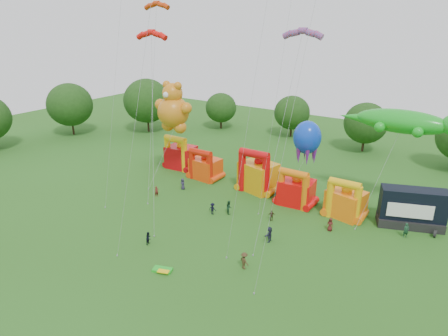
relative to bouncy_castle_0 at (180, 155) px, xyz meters
The scene contains 24 objects.
ground 32.87m from the bouncy_castle_0, 60.78° to the right, with size 160.00×160.00×0.00m, color #285818.
tree_ring 31.94m from the bouncy_castle_0, 62.10° to the right, with size 123.45×125.55×12.07m.
bouncy_castle_0 is the anchor object (origin of this frame).
bouncy_castle_1 6.61m from the bouncy_castle_0, 14.05° to the right, with size 4.84×4.03×5.20m.
bouncy_castle_2 16.01m from the bouncy_castle_0, ahead, with size 6.02×5.28×6.77m.
bouncy_castle_3 22.88m from the bouncy_castle_0, ahead, with size 4.91×4.08×5.50m.
bouncy_castle_4 29.76m from the bouncy_castle_0, ahead, with size 5.16×4.48×5.55m.
stage_trailer 37.38m from the bouncy_castle_0, ahead, with size 8.24×5.38×5.01m.
teddy_bear_kite 9.43m from the bouncy_castle_0, 62.72° to the right, with size 6.91×8.71×15.78m.
gecko_kite 33.97m from the bouncy_castle_0, ahead, with size 14.96×11.45×13.85m.
octopus_kite 22.06m from the bouncy_castle_0, ahead, with size 4.12×8.65×10.69m.
parafoil_kites 17.57m from the bouncy_castle_0, 60.42° to the right, with size 28.46×16.09×27.58m.
diamond_kites 27.24m from the bouncy_castle_0, 40.25° to the right, with size 28.89×24.01×42.00m.
folded_kite_bundle 30.68m from the bouncy_castle_0, 54.24° to the right, with size 2.22×1.60×0.31m.
spectator_0 9.64m from the bouncy_castle_0, 48.64° to the right, with size 0.86×0.56×1.76m, color #2B2640.
spectator_1 12.39m from the bouncy_castle_0, 67.18° to the right, with size 0.58×0.38×1.59m, color maroon.
spectator_2 19.41m from the bouncy_castle_0, 31.23° to the right, with size 0.91×0.71×1.87m, color #183C22.
spectator_3 18.81m from the bouncy_castle_0, 37.63° to the right, with size 1.05×0.60×1.62m, color black.
spectator_4 24.00m from the bouncy_castle_0, 21.56° to the right, with size 0.91×0.38×1.55m, color #3C2B18.
spectator_5 27.89m from the bouncy_castle_0, 28.91° to the right, with size 1.77×0.57×1.91m, color #262840.
spectator_6 30.33m from the bouncy_castle_0, 13.57° to the right, with size 0.83×0.54×1.70m, color #511A17.
spectator_7 37.72m from the bouncy_castle_0, ahead, with size 0.67×0.44×1.85m, color #194029.
spectator_8 25.33m from the bouncy_castle_0, 59.04° to the right, with size 0.76×0.59×1.56m, color black.
spectator_9 31.68m from the bouncy_castle_0, 38.67° to the right, with size 1.24×0.71×1.91m, color #402E19.
Camera 1 is at (26.44, -21.84, 24.58)m, focal length 32.00 mm.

